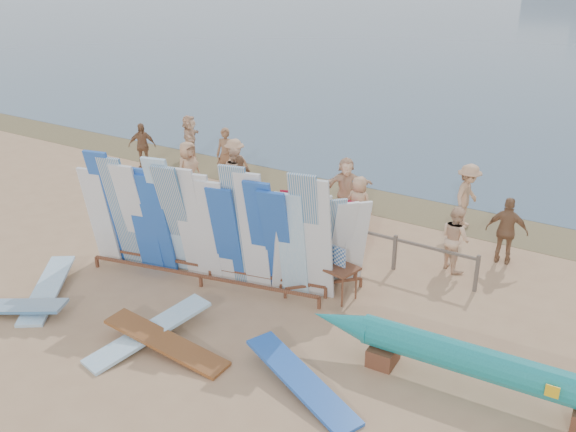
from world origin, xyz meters
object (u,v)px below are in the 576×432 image
Objects in this scene: outrigger_canoe at (481,365)px; vendor_table at (336,280)px; beach_chair_left at (307,221)px; beachgoer_4 at (241,181)px; beachgoer_0 at (189,170)px; beach_chair_right at (287,214)px; beachgoer_5 at (346,185)px; side_surfboard_rack at (321,245)px; beachgoer_6 at (359,204)px; flat_board_d at (301,389)px; beachgoer_11 at (190,138)px; beachgoer_3 at (235,166)px; beachgoer_8 at (455,238)px; beachgoer_2 at (236,175)px; stroller at (346,224)px; beachgoer_1 at (226,155)px; main_surfboard_rack at (203,228)px; beachgoer_extra_1 at (142,146)px; flat_board_c at (166,351)px; beachgoer_9 at (467,196)px; flat_board_e at (6,313)px; beachgoer_10 at (507,231)px; flat_board_a at (49,295)px; flat_board_b at (150,341)px.

vendor_table is at bearing 153.60° from outrigger_canoe.
beach_chair_left is 0.61× the size of beachgoer_4.
beachgoer_0 reaches higher than beachgoer_4.
beachgoer_5 reaches higher than beach_chair_right.
side_surfboard_rack reaches higher than beachgoer_6.
flat_board_d is 1.53× the size of beachgoer_11.
beachgoer_3 is 1.10× the size of beachgoer_8.
beachgoer_2 is at bearing 0.16° from beachgoer_6.
beachgoer_11 reaches higher than beach_chair_right.
beachgoer_1 is (-5.67, 1.92, 0.55)m from stroller.
main_surfboard_rack is 3.64× the size of beachgoer_extra_1.
vendor_table reaches higher than beach_chair_right.
outrigger_canoe is at bearing -91.25° from beachgoer_5.
beach_chair_left is 4.26m from beachgoer_8.
beachgoer_extra_1 reaches higher than beachgoer_4.
beachgoer_1 is at bearing 94.48° from side_surfboard_rack.
beachgoer_8 reaches higher than flat_board_c.
beachgoer_11 is at bearing 97.96° from side_surfboard_rack.
beachgoer_4 is 3.23m from beachgoer_5.
side_surfboard_rack is 1.35× the size of beachgoer_9.
flat_board_e is 1.67× the size of beachgoer_8.
side_surfboard_rack reaches higher than outrigger_canoe.
beachgoer_extra_1 is at bearing -87.61° from beachgoer_4.
beachgoer_6 is (8.33, -2.41, -0.10)m from beachgoer_11.
beachgoer_8 is (7.86, -1.51, -0.08)m from beachgoer_3.
beachgoer_4 is at bearing 148.97° from beach_chair_right.
outrigger_canoe is 5.49m from beachgoer_10.
beachgoer_extra_1 reaches higher than flat_board_e.
beach_chair_left is 5.05m from beachgoer_1.
main_surfboard_rack reaches higher than beachgoer_10.
vendor_table is 8.63m from beachgoer_1.
outrigger_canoe is (6.56, -0.53, -0.81)m from main_surfboard_rack.
beachgoer_1 is 1.10× the size of beachgoer_5.
main_surfboard_rack is 0.95× the size of outrigger_canoe.
beachgoer_2 is at bearing 65.37° from flat_board_d.
beachgoer_1 reaches higher than beachgoer_10.
beachgoer_9 is 8.18m from beachgoer_1.
beachgoer_9 is (6.58, 8.99, 0.92)m from flat_board_a.
beachgoer_4 is (-3.54, 7.06, 0.78)m from flat_board_c.
beachgoer_4 reaches higher than vendor_table.
flat_board_c is (-1.23, -3.76, -1.11)m from side_surfboard_rack.
flat_board_a is at bearing -169.34° from flat_board_b.
outrigger_canoe reaches higher than beach_chair_right.
beachgoer_9 is 1.10× the size of beachgoer_5.
beachgoer_0 reaches higher than beachgoer_extra_1.
beachgoer_2 is (-3.38, 7.18, 0.86)m from flat_board_b.
side_surfboard_rack is 3.12m from stroller.
beachgoer_4 is 5.37m from beachgoer_extra_1.
beachgoer_11 is at bearing 158.74° from vendor_table.
beach_chair_left is 0.55× the size of beachgoer_10.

